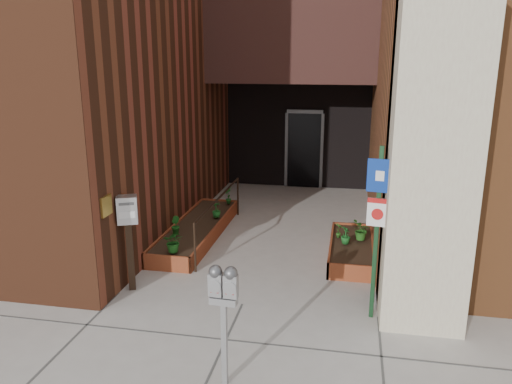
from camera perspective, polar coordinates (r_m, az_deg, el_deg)
The scene contains 15 objects.
ground at distance 7.72m, azimuth -1.60°, elevation -12.71°, with size 80.00×80.00×0.00m, color #9E9991.
architecture at distance 13.72m, azimuth 4.10°, elevation 20.89°, with size 20.00×14.60×10.00m.
planter_left at distance 10.44m, azimuth -6.73°, elevation -4.39°, with size 0.90×3.60×0.30m.
planter_right at distance 9.51m, azimuth 10.84°, elevation -6.53°, with size 0.80×2.20×0.30m.
handrail at distance 10.06m, azimuth -4.21°, elevation -1.39°, with size 0.04×3.34×0.90m.
parking_meter at distance 5.53m, azimuth -3.74°, elevation -11.55°, with size 0.33×0.16×1.46m.
sign_post at distance 6.97m, azimuth 13.71°, elevation -2.65°, with size 0.34×0.10×2.49m.
payment_dropbox at distance 8.00m, azimuth -14.41°, elevation -3.45°, with size 0.37×0.33×1.55m.
shrub_left_a at distance 8.87m, azimuth -9.38°, elevation -5.61°, with size 0.35×0.35×0.38m, color #1B5819.
shrub_left_b at distance 9.73m, azimuth -9.23°, elevation -3.79°, with size 0.20×0.20×0.36m, color #1A5B1A.
shrub_left_c at distance 10.64m, azimuth -4.55°, elevation -2.04°, with size 0.19×0.19×0.34m, color #1B6020.
shrub_left_d at distance 11.59m, azimuth -3.20°, elevation -0.38°, with size 0.21×0.21×0.40m, color #1C621E.
shrub_right_a at distance 9.29m, azimuth 10.21°, elevation -4.89°, with size 0.18×0.18×0.32m, color #1A5B20.
shrub_right_b at distance 9.56m, azimuth 9.44°, elevation -4.33°, with size 0.16×0.16×0.30m, color #28601B.
shrub_right_c at distance 9.51m, azimuth 11.92°, elevation -4.33°, with size 0.34×0.34×0.38m, color #26621C.
Camera 1 is at (1.50, -6.65, 3.61)m, focal length 35.00 mm.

